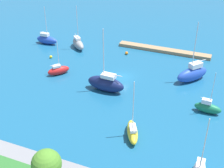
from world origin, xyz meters
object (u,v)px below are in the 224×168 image
(sailboat_yellow_near_pier, at_px, (132,132))
(mooring_buoy_orange, at_px, (127,53))
(sailboat_blue_inner_mooring, at_px, (192,74))
(mooring_buoy_yellow, at_px, (51,57))
(park_tree_east, at_px, (46,164))
(sailboat_green_by_breakwater, at_px, (208,107))
(sailboat_red_along_channel, at_px, (58,70))
(sailboat_navy_lone_south, at_px, (106,83))
(sailboat_blue_center_basin, at_px, (47,39))
(sailboat_gray_east_end, at_px, (78,44))
(pier_dock, at_px, (164,50))

(sailboat_yellow_near_pier, distance_m, mooring_buoy_orange, 30.24)
(sailboat_blue_inner_mooring, relative_size, mooring_buoy_orange, 16.88)
(mooring_buoy_yellow, bearing_deg, sailboat_blue_inner_mooring, -176.82)
(park_tree_east, bearing_deg, sailboat_green_by_breakwater, -121.66)
(sailboat_red_along_channel, bearing_deg, sailboat_yellow_near_pier, -83.05)
(sailboat_navy_lone_south, bearing_deg, sailboat_blue_center_basin, -31.16)
(sailboat_blue_center_basin, relative_size, sailboat_gray_east_end, 0.91)
(pier_dock, height_order, sailboat_blue_inner_mooring, sailboat_blue_inner_mooring)
(sailboat_red_along_channel, bearing_deg, park_tree_east, -111.79)
(pier_dock, bearing_deg, sailboat_yellow_near_pier, 95.73)
(pier_dock, bearing_deg, sailboat_navy_lone_south, 75.11)
(sailboat_yellow_near_pier, xyz_separation_m, sailboat_blue_inner_mooring, (-5.49, -21.25, 0.66))
(sailboat_blue_inner_mooring, bearing_deg, pier_dock, -104.54)
(sailboat_blue_center_basin, relative_size, sailboat_navy_lone_south, 0.78)
(sailboat_navy_lone_south, distance_m, sailboat_blue_inner_mooring, 17.92)
(sailboat_gray_east_end, bearing_deg, sailboat_blue_center_basin, -132.78)
(sailboat_red_along_channel, height_order, mooring_buoy_yellow, sailboat_red_along_channel)
(sailboat_blue_center_basin, relative_size, sailboat_red_along_channel, 1.29)
(sailboat_blue_center_basin, height_order, sailboat_red_along_channel, sailboat_blue_center_basin)
(park_tree_east, relative_size, sailboat_blue_center_basin, 0.61)
(sailboat_red_along_channel, relative_size, sailboat_navy_lone_south, 0.61)
(sailboat_blue_center_basin, xyz_separation_m, sailboat_red_along_channel, (-11.41, 13.25, -0.22))
(sailboat_red_along_channel, height_order, mooring_buoy_orange, sailboat_red_along_channel)
(sailboat_red_along_channel, height_order, sailboat_green_by_breakwater, sailboat_green_by_breakwater)
(mooring_buoy_orange, bearing_deg, sailboat_yellow_near_pier, 111.68)
(park_tree_east, xyz_separation_m, sailboat_blue_inner_mooring, (-11.22, -35.57, -3.59))
(sailboat_green_by_breakwater, relative_size, mooring_buoy_orange, 10.67)
(sailboat_yellow_near_pier, bearing_deg, sailboat_red_along_channel, 33.54)
(pier_dock, height_order, sailboat_gray_east_end, sailboat_gray_east_end)
(sailboat_blue_inner_mooring, height_order, mooring_buoy_yellow, sailboat_blue_inner_mooring)
(mooring_buoy_orange, xyz_separation_m, mooring_buoy_yellow, (15.78, 8.65, -0.05))
(sailboat_blue_inner_mooring, bearing_deg, sailboat_navy_lone_south, -16.26)
(pier_dock, distance_m, park_tree_east, 47.73)
(sailboat_blue_center_basin, distance_m, sailboat_green_by_breakwater, 45.14)
(pier_dock, height_order, sailboat_navy_lone_south, sailboat_navy_lone_south)
(sailboat_green_by_breakwater, distance_m, mooring_buoy_yellow, 37.79)
(sailboat_navy_lone_south, distance_m, mooring_buoy_orange, 17.26)
(sailboat_red_along_channel, relative_size, mooring_buoy_orange, 10.31)
(sailboat_green_by_breakwater, relative_size, mooring_buoy_yellow, 12.20)
(pier_dock, distance_m, sailboat_blue_inner_mooring, 14.82)
(sailboat_yellow_near_pier, height_order, mooring_buoy_orange, sailboat_yellow_near_pier)
(pier_dock, bearing_deg, sailboat_blue_center_basin, 12.77)
(sailboat_gray_east_end, bearing_deg, pier_dock, 60.11)
(sailboat_blue_center_basin, bearing_deg, park_tree_east, -56.89)
(sailboat_blue_center_basin, xyz_separation_m, mooring_buoy_orange, (-21.34, -1.61, -0.82))
(pier_dock, relative_size, sailboat_blue_center_basin, 2.31)
(sailboat_green_by_breakwater, height_order, sailboat_yellow_near_pier, sailboat_yellow_near_pier)
(sailboat_red_along_channel, distance_m, mooring_buoy_yellow, 8.55)
(sailboat_red_along_channel, distance_m, sailboat_blue_inner_mooring, 27.78)
(sailboat_blue_center_basin, height_order, mooring_buoy_yellow, sailboat_blue_center_basin)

